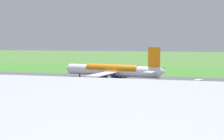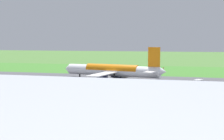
# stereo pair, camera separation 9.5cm
# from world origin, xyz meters

# --- Properties ---
(ground_plane) EXTENTS (800.00, 800.00, 0.00)m
(ground_plane) POSITION_xyz_m (0.00, 0.00, 0.00)
(ground_plane) COLOR #477233
(runway_asphalt) EXTENTS (600.00, 36.21, 0.06)m
(runway_asphalt) POSITION_xyz_m (0.00, 0.00, 0.03)
(runway_asphalt) COLOR #47474C
(runway_asphalt) RESTS_ON ground
(apron_concrete) EXTENTS (440.00, 110.00, 0.05)m
(apron_concrete) POSITION_xyz_m (0.00, 55.80, 0.03)
(apron_concrete) COLOR gray
(apron_concrete) RESTS_ON ground
(grass_verge_foreground) EXTENTS (600.00, 80.00, 0.04)m
(grass_verge_foreground) POSITION_xyz_m (0.00, -44.81, 0.02)
(grass_verge_foreground) COLOR #3C782B
(grass_verge_foreground) RESTS_ON ground
(airliner_main) EXTENTS (53.92, 44.36, 15.88)m
(airliner_main) POSITION_xyz_m (12.63, 0.07, 4.35)
(airliner_main) COLOR white
(airliner_main) RESTS_ON ground
(service_truck_baggage) EXTENTS (5.10, 6.07, 2.65)m
(service_truck_baggage) POSITION_xyz_m (-26.88, 12.95, 1.40)
(service_truck_baggage) COLOR silver
(service_truck_baggage) RESTS_ON ground
(no_stopping_sign) EXTENTS (0.60, 0.10, 2.40)m
(no_stopping_sign) POSITION_xyz_m (-8.09, -44.22, 1.44)
(no_stopping_sign) COLOR slate
(no_stopping_sign) RESTS_ON ground
(traffic_cone_orange) EXTENTS (0.40, 0.40, 0.55)m
(traffic_cone_orange) POSITION_xyz_m (-0.15, -45.91, 0.28)
(traffic_cone_orange) COLOR orange
(traffic_cone_orange) RESTS_ON ground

